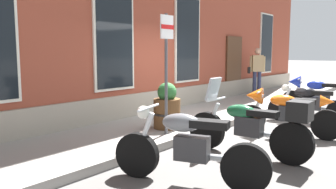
% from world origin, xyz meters
% --- Properties ---
extents(ground_plane, '(140.00, 140.00, 0.00)m').
position_xyz_m(ground_plane, '(0.00, 0.00, 0.00)').
color(ground_plane, '#565451').
extents(sidewalk, '(26.40, 2.25, 0.15)m').
position_xyz_m(sidewalk, '(0.00, 1.13, 0.07)').
color(sidewalk, gray).
rests_on(sidewalk, ground_plane).
extents(motorcycle_grey_naked, '(0.83, 2.06, 1.01)m').
position_xyz_m(motorcycle_grey_naked, '(-3.37, -1.20, 0.49)').
color(motorcycle_grey_naked, black).
rests_on(motorcycle_grey_naked, ground_plane).
extents(motorcycle_green_touring, '(0.62, 2.17, 1.29)m').
position_xyz_m(motorcycle_green_touring, '(-1.75, -1.37, 0.54)').
color(motorcycle_green_touring, black).
rests_on(motorcycle_green_touring, ground_plane).
extents(motorcycle_orange_sport, '(0.74, 2.06, 0.99)m').
position_xyz_m(motorcycle_orange_sport, '(0.02, -1.24, 0.54)').
color(motorcycle_orange_sport, black).
rests_on(motorcycle_orange_sport, ground_plane).
extents(motorcycle_black_naked, '(0.73, 1.92, 0.93)m').
position_xyz_m(motorcycle_black_naked, '(1.76, -1.22, 0.47)').
color(motorcycle_black_naked, black).
rests_on(motorcycle_black_naked, ground_plane).
extents(motorcycle_blue_sport, '(0.74, 2.07, 1.05)m').
position_xyz_m(motorcycle_blue_sport, '(3.24, -1.01, 0.57)').
color(motorcycle_blue_sport, black).
rests_on(motorcycle_blue_sport, ground_plane).
extents(pedestrian_tan_coat, '(0.51, 0.53, 1.74)m').
position_xyz_m(pedestrian_tan_coat, '(5.16, 1.66, 1.13)').
color(pedestrian_tan_coat, '#2D3351').
rests_on(pedestrian_tan_coat, sidewalk).
extents(parking_sign, '(0.36, 0.07, 2.30)m').
position_xyz_m(parking_sign, '(-1.84, 0.37, 1.64)').
color(parking_sign, '#4C4C51').
rests_on(parking_sign, sidewalk).
extents(barrel_planter, '(0.59, 0.59, 0.96)m').
position_xyz_m(barrel_planter, '(-1.43, 0.69, 0.56)').
color(barrel_planter, brown).
rests_on(barrel_planter, sidewalk).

